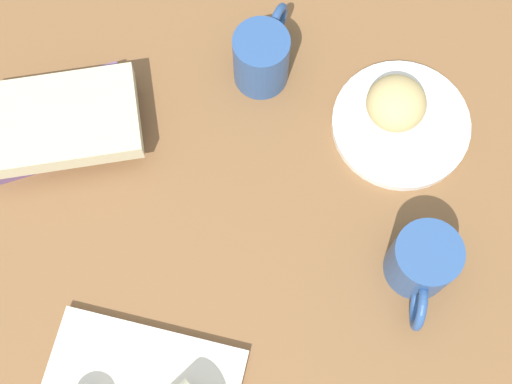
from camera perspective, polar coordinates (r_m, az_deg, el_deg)
name	(u,v)px	position (r cm, az deg, el deg)	size (l,w,h in cm)	color
dining_table	(219,281)	(101.99, -2.86, -6.94)	(110.00, 90.00, 4.00)	brown
round_plate	(401,124)	(108.22, 11.18, 5.18)	(19.93, 19.93, 1.40)	white
scone_pastry	(396,103)	(105.19, 10.84, 6.78)	(8.51, 8.49, 6.25)	tan
book_stack	(59,122)	(107.18, -15.05, 5.29)	(25.09, 18.95, 6.34)	#6B4C7A
coffee_mug	(422,263)	(97.98, 12.80, -5.40)	(8.82, 13.67, 9.14)	#2D518C
second_mug	(262,56)	(106.16, 0.50, 10.51)	(8.04, 12.86, 9.90)	#2D518C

